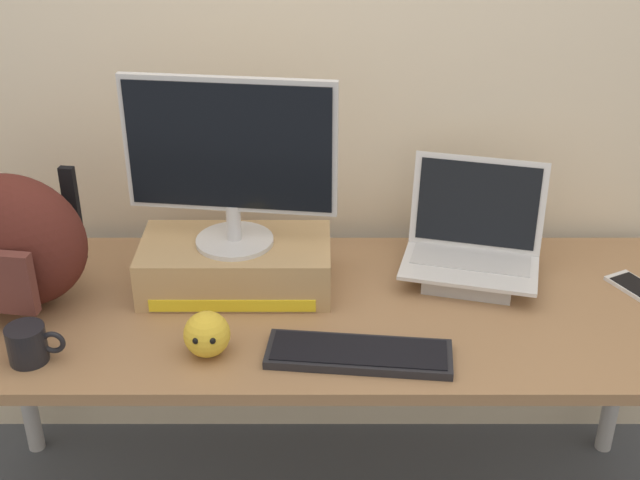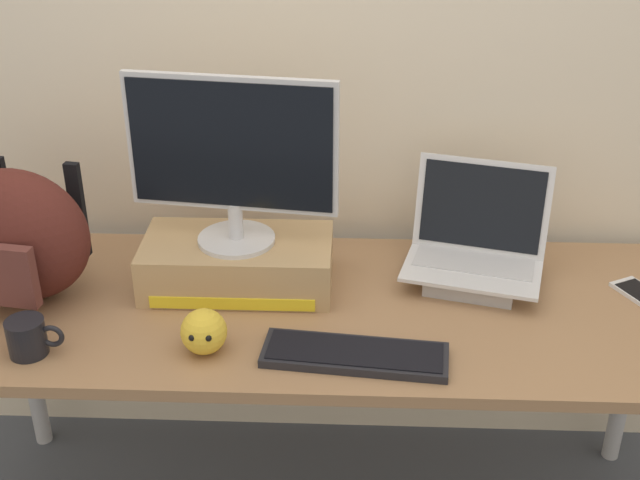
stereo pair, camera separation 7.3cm
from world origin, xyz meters
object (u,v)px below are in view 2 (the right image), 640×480
object	(u,v)px
open_laptop	(474,260)
external_keyboard	(355,355)
coffee_mug	(28,337)
plush_toy	(204,332)
toner_box_yellow	(238,263)
messenger_backpack	(16,236)
desktop_monitor	(232,157)

from	to	relation	value
open_laptop	external_keyboard	distance (m)	0.47
coffee_mug	open_laptop	bearing A→B (deg)	19.53
open_laptop	plush_toy	xyz separation A→B (m)	(-0.64, -0.34, -0.01)
toner_box_yellow	messenger_backpack	distance (m)	0.54
toner_box_yellow	external_keyboard	bearing A→B (deg)	-45.96
toner_box_yellow	external_keyboard	distance (m)	0.43
external_keyboard	messenger_backpack	bearing A→B (deg)	170.11
toner_box_yellow	coffee_mug	world-z (taller)	toner_box_yellow
open_laptop	plush_toy	world-z (taller)	open_laptop
desktop_monitor	open_laptop	xyz separation A→B (m)	(0.60, 0.05, -0.29)
coffee_mug	plush_toy	xyz separation A→B (m)	(0.39, 0.02, 0.01)
desktop_monitor	open_laptop	size ratio (longest dim) A/B	1.30
open_laptop	messenger_backpack	size ratio (longest dim) A/B	0.98
open_laptop	coffee_mug	size ratio (longest dim) A/B	3.03
open_laptop	messenger_backpack	bearing A→B (deg)	-159.41
external_keyboard	messenger_backpack	size ratio (longest dim) A/B	1.07
toner_box_yellow	plush_toy	xyz separation A→B (m)	(-0.04, -0.29, -0.01)
messenger_backpack	open_laptop	bearing A→B (deg)	15.06
external_keyboard	open_laptop	bearing A→B (deg)	55.76
toner_box_yellow	external_keyboard	world-z (taller)	toner_box_yellow
messenger_backpack	plush_toy	bearing A→B (deg)	-15.41
external_keyboard	toner_box_yellow	bearing A→B (deg)	140.02
toner_box_yellow	open_laptop	size ratio (longest dim) A/B	1.21
toner_box_yellow	plush_toy	bearing A→B (deg)	-97.73
toner_box_yellow	open_laptop	xyz separation A→B (m)	(0.60, 0.05, -0.00)
desktop_monitor	coffee_mug	size ratio (longest dim) A/B	3.94
open_laptop	plush_toy	distance (m)	0.72
external_keyboard	desktop_monitor	bearing A→B (deg)	140.15
external_keyboard	coffee_mug	bearing A→B (deg)	-173.38
open_laptop	external_keyboard	bearing A→B (deg)	-115.94
messenger_backpack	plush_toy	xyz separation A→B (m)	(0.48, -0.22, -0.12)
external_keyboard	plush_toy	size ratio (longest dim) A/B	4.05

